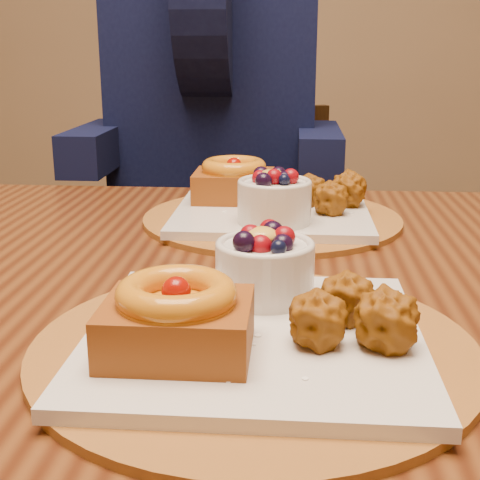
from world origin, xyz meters
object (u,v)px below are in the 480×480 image
place_setting_near (251,320)px  chair_far (262,280)px  dining_table (265,329)px  diner (213,80)px  place_setting_far (269,203)px

place_setting_near → chair_far: bearing=92.0°
dining_table → diner: (-0.15, 0.73, 0.26)m
dining_table → diner: 0.78m
place_setting_near → chair_far: 0.99m
place_setting_far → chair_far: chair_far is taller
place_setting_far → chair_far: 0.59m
diner → chair_far: bearing=-20.1°
place_setting_far → chair_far: size_ratio=0.44×
dining_table → place_setting_far: place_setting_far is taller
place_setting_near → chair_far: (-0.03, 0.94, -0.30)m
place_setting_far → diner: bearing=105.5°
place_setting_near → diner: size_ratio=0.43×
dining_table → chair_far: chair_far is taller
dining_table → chair_far: size_ratio=1.85×
place_setting_near → chair_far: chair_far is taller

